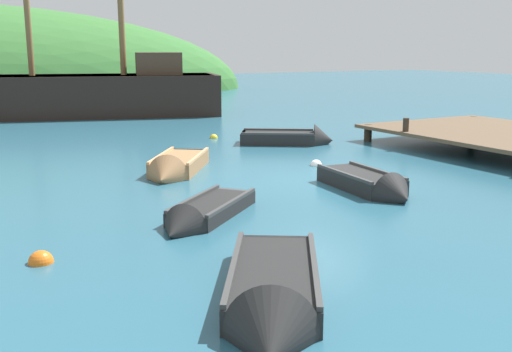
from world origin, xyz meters
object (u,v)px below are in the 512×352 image
rowboat_near_dock (273,301)px  rowboat_far (175,169)px  buoy_orange (41,263)px  sailing_ship (87,100)px  buoy_white (316,166)px  rowboat_outer_right (202,217)px  rowboat_portside (371,187)px  buoy_yellow (214,138)px  rowboat_outer_left (292,140)px

rowboat_near_dock → rowboat_far: (2.07, 8.60, 0.02)m
buoy_orange → sailing_ship: bearing=74.3°
sailing_ship → buoy_white: (2.52, -16.29, -0.79)m
rowboat_outer_right → buoy_white: rowboat_outer_right is taller
rowboat_portside → buoy_orange: size_ratio=7.68×
rowboat_portside → buoy_orange: (-7.61, -1.13, -0.13)m
sailing_ship → buoy_orange: 21.54m
buoy_yellow → rowboat_far: bearing=-124.3°
rowboat_near_dock → buoy_orange: 3.99m
rowboat_portside → buoy_white: (0.74, 3.31, -0.13)m
sailing_ship → buoy_yellow: size_ratio=51.65×
rowboat_portside → rowboat_near_dock: 6.86m
rowboat_outer_left → rowboat_outer_right: rowboat_outer_left is taller
rowboat_outer_left → rowboat_outer_right: (-6.75, -7.25, -0.06)m
rowboat_outer_right → sailing_ship: bearing=-137.3°
rowboat_near_dock → rowboat_far: rowboat_near_dock is taller
rowboat_outer_left → buoy_orange: bearing=-107.3°
sailing_ship → rowboat_portside: bearing=112.1°
rowboat_portside → buoy_orange: 7.69m
rowboat_outer_left → rowboat_near_dock: rowboat_outer_left is taller
rowboat_outer_left → rowboat_portside: size_ratio=1.10×
sailing_ship → rowboat_outer_left: size_ratio=4.72×
sailing_ship → rowboat_far: size_ratio=4.85×
rowboat_far → rowboat_near_dock: bearing=22.5°
rowboat_near_dock → buoy_yellow: rowboat_near_dock is taller
rowboat_near_dock → rowboat_outer_right: (0.86, 4.15, -0.03)m
rowboat_outer_left → rowboat_near_dock: size_ratio=0.92×
rowboat_near_dock → buoy_orange: rowboat_near_dock is taller
rowboat_outer_left → rowboat_far: (-5.54, -2.80, -0.01)m
sailing_ship → rowboat_far: sailing_ship is taller
buoy_white → buoy_yellow: 6.31m
rowboat_far → buoy_white: size_ratio=9.33×
sailing_ship → buoy_orange: (-5.83, -20.72, -0.79)m
rowboat_near_dock → buoy_yellow: 15.13m
rowboat_near_dock → buoy_white: 9.77m
rowboat_far → buoy_white: (3.96, -0.92, -0.14)m
buoy_orange → rowboat_far: bearing=50.7°
rowboat_outer_left → rowboat_far: rowboat_outer_left is taller
rowboat_outer_left → rowboat_near_dock: 13.71m
rowboat_near_dock → rowboat_portside: bearing=161.7°
sailing_ship → rowboat_outer_left: bearing=124.9°
buoy_yellow → rowboat_outer_right: bearing=-116.4°
sailing_ship → rowboat_outer_left: 13.24m
rowboat_outer_right → buoy_white: 6.26m
buoy_orange → rowboat_outer_right: bearing=15.8°
sailing_ship → buoy_white: size_ratio=45.27×
rowboat_near_dock → buoy_orange: size_ratio=9.22×
rowboat_far → rowboat_outer_right: (-1.21, -4.45, -0.05)m
buoy_yellow → rowboat_outer_left: bearing=-54.3°
rowboat_portside → rowboat_outer_right: size_ratio=1.05×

